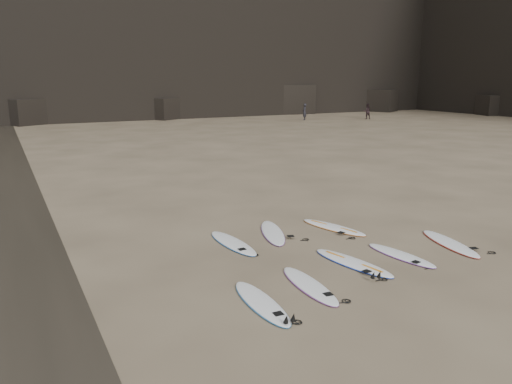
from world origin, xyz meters
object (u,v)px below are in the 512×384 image
at_px(surfboard_6, 273,232).
at_px(surfboard_7, 333,227).
at_px(surfboard_0, 261,302).
at_px(surfboard_4, 450,243).
at_px(person_b, 367,111).
at_px(surfboard_3, 401,255).
at_px(surfboard_2, 353,262).
at_px(surfboard_1, 309,285).
at_px(person_a, 304,112).
at_px(surfboard_5, 233,243).

height_order(surfboard_6, surfboard_7, surfboard_6).
height_order(surfboard_0, surfboard_6, surfboard_6).
relative_size(surfboard_4, surfboard_6, 1.00).
bearing_deg(person_b, surfboard_7, 72.13).
bearing_deg(surfboard_3, surfboard_0, -176.49).
distance_m(surfboard_2, surfboard_3, 1.48).
xyz_separation_m(surfboard_6, surfboard_7, (1.95, -0.40, -0.00)).
relative_size(surfboard_7, person_b, 1.40).
height_order(surfboard_2, surfboard_4, same).
bearing_deg(surfboard_4, surfboard_3, -164.22).
xyz_separation_m(surfboard_2, person_b, (28.76, 34.34, 0.81)).
height_order(surfboard_1, surfboard_2, surfboard_2).
relative_size(surfboard_7, person_a, 1.36).
distance_m(surfboard_6, surfboard_7, 1.99).
xyz_separation_m(surfboard_6, person_b, (29.35, 31.23, 0.81)).
bearing_deg(surfboard_5, surfboard_0, -109.28).
relative_size(surfboard_5, surfboard_6, 0.99).
distance_m(surfboard_2, surfboard_5, 3.47).
relative_size(surfboard_4, surfboard_5, 1.01).
bearing_deg(surfboard_1, surfboard_4, 11.20).
bearing_deg(person_b, surfboard_3, 74.67).
relative_size(surfboard_4, person_a, 1.42).
xyz_separation_m(person_a, person_b, (6.79, -2.19, -0.02)).
bearing_deg(surfboard_3, person_a, 54.27).
distance_m(surfboard_7, person_a, 39.62).
bearing_deg(surfboard_0, surfboard_4, 10.03).
height_order(surfboard_5, surfboard_6, same).
xyz_separation_m(surfboard_0, person_b, (31.90, 35.29, 0.81)).
bearing_deg(surfboard_6, person_b, 66.77).
bearing_deg(person_a, surfboard_6, 8.32).
distance_m(surfboard_3, surfboard_7, 2.85).
xyz_separation_m(surfboard_2, surfboard_7, (1.36, 2.71, -0.00)).
relative_size(surfboard_2, person_a, 1.43).
bearing_deg(surfboard_1, surfboard_0, -163.97).
bearing_deg(surfboard_4, surfboard_0, -158.93).
bearing_deg(surfboard_4, surfboard_2, -167.65).
xyz_separation_m(surfboard_1, person_a, (23.73, 37.20, 0.84)).
height_order(surfboard_0, surfboard_4, surfboard_4).
bearing_deg(person_b, surfboard_2, 73.08).
relative_size(surfboard_1, surfboard_3, 1.06).
distance_m(surfboard_5, person_a, 41.45).
relative_size(surfboard_0, person_b, 1.39).
xyz_separation_m(surfboard_5, surfboard_7, (3.43, -0.08, -0.00)).
height_order(surfboard_3, person_a, person_a).
bearing_deg(person_b, surfboard_0, 70.93).
distance_m(surfboard_0, surfboard_3, 4.67).
bearing_deg(surfboard_2, surfboard_6, 90.12).
distance_m(surfboard_0, person_b, 47.58).
xyz_separation_m(surfboard_0, surfboard_3, (4.60, 0.81, -0.00)).
relative_size(surfboard_6, person_b, 1.45).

